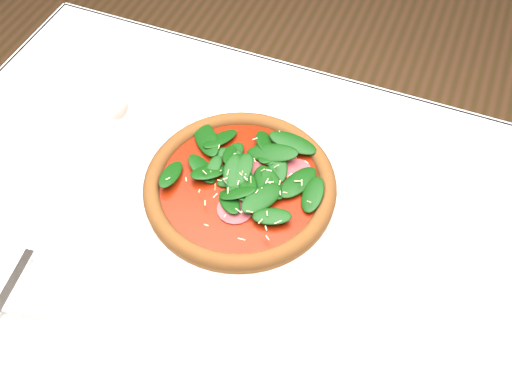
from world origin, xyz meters
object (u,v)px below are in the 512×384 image
at_px(pizza, 240,184).
at_px(wine_glass, 104,98).
at_px(plate, 240,191).
at_px(napkin, 12,289).

relative_size(pizza, wine_glass, 1.55).
relative_size(plate, napkin, 2.31).
bearing_deg(pizza, napkin, -130.03).
bearing_deg(wine_glass, plate, 1.47).
relative_size(pizza, napkin, 2.00).
relative_size(plate, wine_glass, 1.79).
xyz_separation_m(plate, wine_glass, (-0.23, -0.01, 0.14)).
xyz_separation_m(pizza, napkin, (-0.25, -0.30, -0.02)).
xyz_separation_m(plate, napkin, (-0.25, -0.30, -0.00)).
distance_m(wine_glass, napkin, 0.33).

